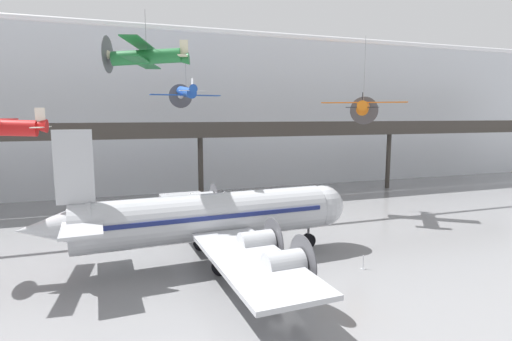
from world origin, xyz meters
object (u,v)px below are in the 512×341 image
object	(u,v)px
stanchion_barrier	(363,265)
suspended_plane_green_biplane	(146,56)
airliner_silver_main	(205,218)
suspended_plane_blue_trainer	(186,92)
suspended_plane_orange_highwing	(363,107)

from	to	relation	value
stanchion_barrier	suspended_plane_green_biplane	bearing A→B (deg)	141.42
airliner_silver_main	stanchion_barrier	xyz separation A→B (m)	(11.03, -5.24, -3.32)
suspended_plane_blue_trainer	stanchion_barrier	distance (m)	29.70
airliner_silver_main	stanchion_barrier	size ratio (longest dim) A/B	26.79
suspended_plane_blue_trainer	suspended_plane_green_biplane	xyz separation A→B (m)	(-5.45, -12.94, 2.25)
suspended_plane_blue_trainer	suspended_plane_orange_highwing	size ratio (longest dim) A/B	0.87
suspended_plane_orange_highwing	suspended_plane_green_biplane	world-z (taller)	suspended_plane_green_biplane
airliner_silver_main	stanchion_barrier	world-z (taller)	airliner_silver_main
airliner_silver_main	suspended_plane_blue_trainer	distance (m)	22.15
suspended_plane_orange_highwing	airliner_silver_main	bearing A→B (deg)	150.57
suspended_plane_blue_trainer	stanchion_barrier	xyz separation A→B (m)	(9.12, -24.56, -14.00)
suspended_plane_green_biplane	suspended_plane_orange_highwing	bearing A→B (deg)	-156.11
suspended_plane_blue_trainer	stanchion_barrier	size ratio (longest dim) A/B	7.97
suspended_plane_orange_highwing	suspended_plane_green_biplane	xyz separation A→B (m)	(-23.97, -3.13, 4.11)
suspended_plane_orange_highwing	stanchion_barrier	bearing A→B (deg)	-176.92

